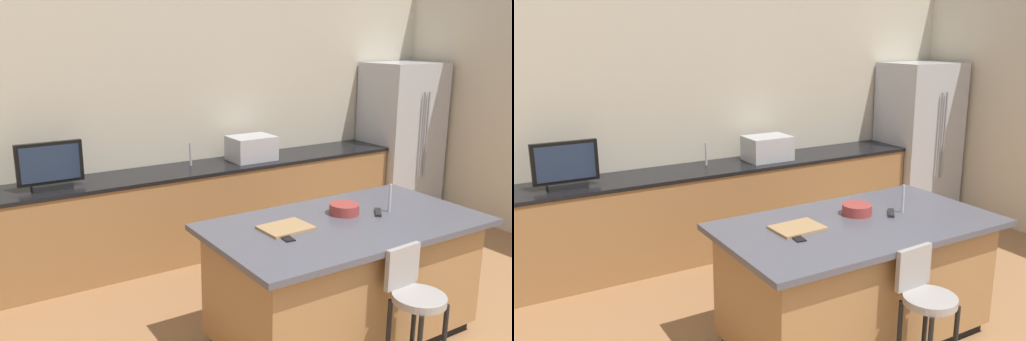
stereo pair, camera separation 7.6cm
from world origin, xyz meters
TOP-DOWN VIEW (x-y plane):
  - wall_back at (0.00, 5.02)m, footprint 7.04×0.12m
  - counter_back at (-0.08, 4.64)m, footprint 4.75×0.62m
  - kitchen_island at (0.11, 2.55)m, footprint 2.06×1.12m
  - refrigerator at (2.75, 4.58)m, footprint 0.91×0.75m
  - microwave at (0.55, 4.64)m, footprint 0.48×0.36m
  - tv_monitor at (-1.55, 4.59)m, footprint 0.57×0.16m
  - sink_faucet_back at (-0.13, 4.74)m, footprint 0.02×0.02m
  - sink_faucet_island at (0.53, 2.55)m, footprint 0.02×0.02m
  - bar_stool_center at (0.10, 1.86)m, footprint 0.34×0.35m
  - fruit_bowl at (0.21, 2.69)m, footprint 0.23×0.23m
  - cell_phone at (-0.46, 2.50)m, footprint 0.09×0.16m
  - tv_remote at (0.43, 2.56)m, footprint 0.14×0.16m
  - cutting_board at (-0.36, 2.65)m, footprint 0.36×0.27m

SIDE VIEW (x-z plane):
  - counter_back at x=-0.08m, z-range 0.00..0.93m
  - kitchen_island at x=0.11m, z-range 0.01..0.95m
  - bar_stool_center at x=0.10m, z-range 0.09..1.04m
  - cell_phone at x=-0.46m, z-range 0.94..0.95m
  - cutting_board at x=-0.36m, z-range 0.94..0.96m
  - tv_remote at x=0.43m, z-range 0.94..0.96m
  - refrigerator at x=2.75m, z-range 0.00..1.92m
  - fruit_bowl at x=0.21m, z-range 0.94..1.02m
  - sink_faucet_island at x=0.53m, z-range 0.94..1.16m
  - sink_faucet_back at x=-0.13m, z-range 0.93..1.17m
  - microwave at x=0.55m, z-range 0.93..1.19m
  - tv_monitor at x=-1.55m, z-range 0.91..1.34m
  - wall_back at x=0.00m, z-range 0.00..2.98m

